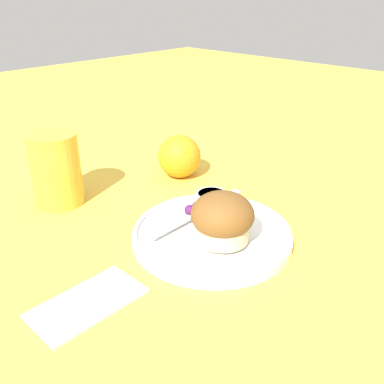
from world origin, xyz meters
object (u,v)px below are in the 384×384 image
butter_knife (198,212)px  juice_glass (56,169)px  muffin (222,218)px  orange_fruit (179,156)px

butter_knife → juice_glass: juice_glass is taller
muffin → butter_knife: size_ratio=0.43×
muffin → butter_knife: 0.08m
muffin → juice_glass: bearing=104.5°
butter_knife → orange_fruit: orange_fruit is taller
orange_fruit → juice_glass: juice_glass is taller
muffin → orange_fruit: 0.26m
butter_knife → juice_glass: 0.24m
muffin → orange_fruit: bearing=57.8°
butter_knife → juice_glass: bearing=115.0°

